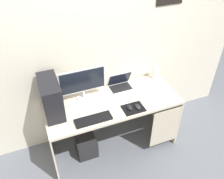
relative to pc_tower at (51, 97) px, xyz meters
The scene contains 12 objects.
ground_plane 1.22m from the pc_tower, ahead, with size 8.00×8.00×0.00m, color slate.
wall_back 0.82m from the pc_tower, 23.11° to the left, with size 4.00×0.05×2.60m.
desk 0.81m from the pc_tower, ahead, with size 1.66×0.68×0.78m.
pc_tower is the anchor object (origin of this frame).
monitor 0.41m from the pc_tower, 15.04° to the left, with size 0.57×0.17×0.42m.
laptop 0.93m from the pc_tower, ahead, with size 0.32×0.25×0.23m.
speaker 1.44m from the pc_tower, ahead, with size 0.08×0.08×0.18m, color white.
keyboard 0.53m from the pc_tower, 38.89° to the right, with size 0.42×0.14×0.02m, color black.
mousepad 0.96m from the pc_tower, 18.78° to the right, with size 0.26×0.20×0.01m, color black.
mouse_left 0.91m from the pc_tower, 19.10° to the right, with size 0.06×0.10×0.03m, color black.
mouse_right 1.00m from the pc_tower, 18.67° to the right, with size 0.06×0.10×0.03m, color #232326.
subwoofer 0.93m from the pc_tower, 19.16° to the right, with size 0.26×0.26×0.26m, color #232326.
Camera 1 is at (-0.83, -2.07, 2.67)m, focal length 38.15 mm.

